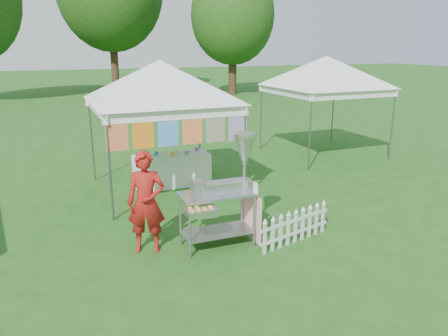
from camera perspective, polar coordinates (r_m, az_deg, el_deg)
name	(u,v)px	position (r m, az deg, el deg)	size (l,w,h in m)	color
ground	(221,251)	(7.40, -0.44, -10.81)	(120.00, 120.00, 0.00)	#244C15
canopy_main	(159,60)	(9.94, -8.44, 13.73)	(4.24, 4.24, 3.45)	#59595E
canopy_right	(327,56)	(13.71, 13.30, 14.02)	(4.24, 4.24, 3.45)	#59595E
tree_right	(233,16)	(30.84, 1.15, 19.23)	(5.60, 5.60, 8.42)	#352113
donut_cart	(229,182)	(7.24, 0.59, -1.80)	(1.39, 0.92, 1.91)	gray
vendor	(146,202)	(7.22, -10.14, -4.43)	(0.62, 0.41, 1.70)	maroon
picket_fence	(295,227)	(7.68, 9.32, -7.64)	(1.57, 0.44, 0.56)	silver
display_table	(172,170)	(10.69, -6.82, -0.24)	(1.80, 0.70, 0.77)	white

